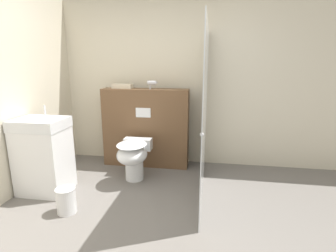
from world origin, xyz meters
TOP-DOWN VIEW (x-y plane):
  - ground_plane at (0.00, 0.00)m, footprint 12.00×12.00m
  - wall_back at (0.00, 1.98)m, footprint 8.00×0.06m
  - partition_panel at (-0.26, 1.72)m, footprint 1.30×0.28m
  - shower_glass at (0.64, 1.04)m, footprint 0.04×1.82m
  - toilet at (-0.29, 1.14)m, footprint 0.40×0.61m
  - sink_vanity at (-1.28, 0.66)m, footprint 0.58×0.46m
  - hair_drier at (-0.14, 1.69)m, footprint 0.15×0.07m
  - folded_towel at (-0.62, 1.75)m, footprint 0.30×0.15m
  - waste_bin at (-0.77, 0.25)m, footprint 0.21×0.21m

SIDE VIEW (x-z plane):
  - ground_plane at x=0.00m, z-range 0.00..0.00m
  - waste_bin at x=-0.77m, z-range 0.00..0.28m
  - toilet at x=-0.29m, z-range 0.08..0.61m
  - sink_vanity at x=-1.28m, z-range -0.07..1.00m
  - partition_panel at x=-0.26m, z-range 0.00..1.19m
  - shower_glass at x=0.64m, z-range 0.00..1.99m
  - folded_towel at x=-0.62m, z-range 1.19..1.25m
  - wall_back at x=0.00m, z-range 0.00..2.50m
  - hair_drier at x=-0.14m, z-range 1.21..1.34m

